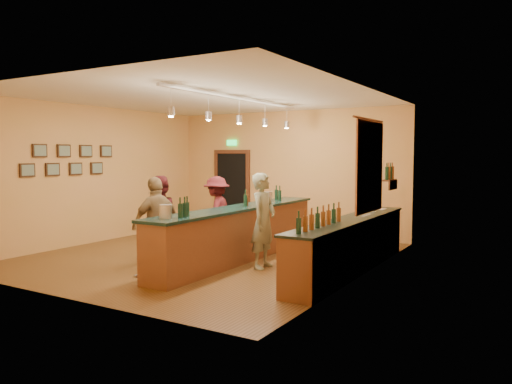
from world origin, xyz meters
The scene contains 18 objects.
floor centered at (0.00, 0.00, 0.00)m, with size 7.00×7.00×0.00m, color #543718.
ceiling centered at (0.00, 0.00, 3.20)m, with size 6.50×7.00×0.02m, color silver.
wall_back centered at (0.00, 3.50, 1.60)m, with size 6.50×0.02×3.20m, color gold.
wall_front centered at (0.00, -3.50, 1.60)m, with size 6.50×0.02×3.20m, color gold.
wall_left centered at (-3.25, 0.00, 1.60)m, with size 0.02×7.00×3.20m, color gold.
wall_right centered at (3.25, 0.00, 1.60)m, with size 0.02×7.00×3.20m, color gold.
doorway centered at (-1.70, 3.47, 1.13)m, with size 1.15×0.09×2.48m.
tapestry centered at (3.23, 0.40, 1.85)m, with size 0.03×1.40×1.60m, color maroon.
bottle_shelf centered at (3.17, 1.90, 1.67)m, with size 0.17×0.55×0.54m.
picture_grid centered at (-3.21, -0.75, 1.95)m, with size 0.06×2.20×0.70m, color #382111, non-canonical shape.
back_counter centered at (2.97, 0.18, 0.49)m, with size 0.60×4.55×1.27m.
tasting_bar centered at (0.76, 0.00, 0.61)m, with size 0.73×5.10×1.38m.
pendant_track centered at (0.77, 0.00, 2.98)m, with size 0.11×4.60×0.50m.
bartender centered at (1.51, -0.36, 0.87)m, with size 0.63×0.42×1.74m, color gray.
customer_a centered at (-0.41, -1.01, 0.83)m, with size 0.81×0.63×1.67m, color #59191E.
customer_b centered at (-0.04, -1.48, 0.84)m, with size 0.98×0.41×1.67m, color #997A51.
customer_c centered at (-0.31, 0.76, 0.80)m, with size 1.03×0.59×1.60m, color #59191E.
bar_stool centered at (2.19, 0.93, 0.63)m, with size 0.37×0.37×0.77m.
Camera 1 is at (5.99, -8.14, 2.06)m, focal length 35.00 mm.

